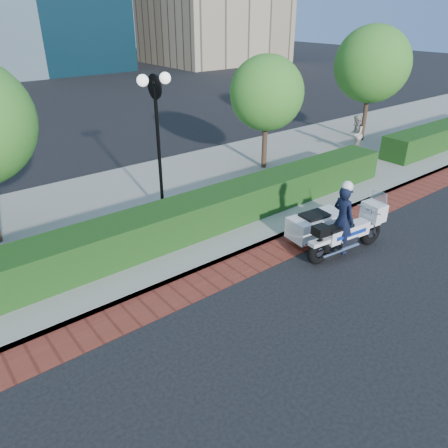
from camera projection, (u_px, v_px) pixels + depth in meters
ground at (249, 312)px, 9.54m from camera, size 120.00×120.00×0.00m
brick_strip at (208, 281)px, 10.59m from camera, size 60.00×1.00×0.01m
sidewalk at (123, 216)px, 13.71m from camera, size 60.00×8.00×0.15m
hedge_main at (161, 227)px, 11.77m from camera, size 18.00×1.20×1.00m
lamppost at (157, 125)px, 12.41m from camera, size 1.02×0.70×4.21m
tree_c at (267, 93)px, 16.33m from camera, size 2.80×2.80×4.30m
tree_d at (372, 64)px, 19.69m from camera, size 3.40×3.40×5.16m
police_motorcycle at (334, 225)px, 11.69m from camera, size 2.63×1.98×2.13m
pedestrian at (355, 134)px, 18.93m from camera, size 1.01×0.94×1.66m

